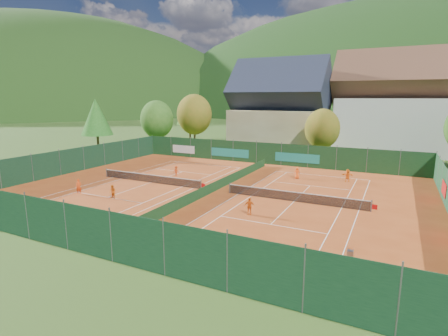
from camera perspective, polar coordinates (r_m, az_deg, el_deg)
ground at (r=34.87m, az=-1.46°, el=-3.84°), size 600.00×600.00×0.00m
clay_pad at (r=34.86m, az=-1.46°, el=-3.80°), size 40.00×32.00×0.01m
court_markings_left at (r=39.13m, az=-11.89°, el=-2.34°), size 11.03×23.83×0.00m
court_markings_right at (r=32.06m, az=11.35°, el=-5.39°), size 11.03×23.83×0.00m
tennis_net_left at (r=38.92m, az=-11.74°, el=-1.66°), size 13.30×0.10×1.02m
tennis_net_right at (r=31.88m, az=11.65°, el=-4.57°), size 13.30×0.10×1.02m
court_divider at (r=34.73m, az=-1.47°, el=-3.01°), size 0.03×28.80×1.00m
fence_north at (r=49.11m, az=6.80°, el=2.35°), size 40.00×0.10×3.00m
fence_south at (r=22.25m, az=-21.37°, el=-9.58°), size 40.00×0.04×3.00m
fence_west at (r=47.11m, az=-23.54°, el=1.12°), size 0.04×32.00×3.00m
chalet at (r=62.65m, az=9.06°, el=8.99°), size 16.20×12.00×16.00m
hotel_block_a at (r=65.75m, az=26.93°, el=8.68°), size 21.60×11.00×17.25m
tree_west_front at (r=62.53m, az=-10.90°, el=7.79°), size 5.72×5.72×8.69m
tree_west_mid at (r=65.21m, az=-4.87°, el=8.70°), size 6.44×6.44×9.78m
tree_west_back at (r=75.13m, az=-5.65°, el=9.56°), size 5.60×5.60×10.00m
tree_center at (r=52.82m, az=15.75°, el=6.19°), size 5.01×5.01×7.60m
tree_west_side at (r=60.52m, az=-20.14°, el=7.83°), size 5.04×5.04×9.00m
mountain_backdrop at (r=268.00m, az=28.62°, el=-0.44°), size 820.00×530.00×242.00m
ball_hopper at (r=21.52m, az=19.91°, el=-12.91°), size 0.34×0.34×0.80m
loose_ball_0 at (r=34.84m, az=-17.31°, el=-4.29°), size 0.07×0.07×0.07m
loose_ball_1 at (r=23.73m, az=-10.15°, el=-11.41°), size 0.07×0.07×0.07m
loose_ball_2 at (r=36.13m, az=5.26°, el=-3.26°), size 0.07×0.07×0.07m
loose_ball_3 at (r=45.16m, az=2.36°, el=-0.23°), size 0.07×0.07×0.07m
loose_ball_4 at (r=26.75m, az=7.66°, el=-8.65°), size 0.07×0.07×0.07m
player_left_near at (r=36.50m, az=-22.63°, el=-2.80°), size 0.65×0.60×1.49m
player_left_mid at (r=33.78m, az=-17.74°, el=-3.72°), size 0.66×0.53×1.31m
player_left_far at (r=41.79m, az=-7.80°, el=-0.48°), size 0.80×0.48×1.22m
player_right_near at (r=27.96m, az=4.14°, el=-6.23°), size 0.89×0.68×1.40m
player_right_far_a at (r=40.96m, az=11.85°, el=-0.78°), size 0.78×0.69×1.34m
player_right_far_b at (r=40.85m, az=19.53°, el=-1.17°), size 1.39×0.68×1.43m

